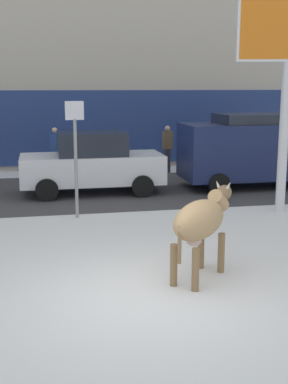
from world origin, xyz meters
The scene contains 9 objects.
ground_plane centered at (0.00, 0.00, 0.00)m, with size 120.00×120.00×0.00m, color white.
road_strip centered at (0.00, 8.17, 0.00)m, with size 60.00×5.60×0.01m, color #423F3F.
building_facade centered at (0.00, 15.55, 6.48)m, with size 44.00×6.10×13.00m.
cow_tan centered at (1.09, 0.63, 0.99)m, with size 1.61×1.65×1.54m.
car_white_sedan centered at (0.01, 7.94, 0.91)m, with size 4.20×1.99×1.84m.
car_navy_van centered at (5.18, 7.87, 1.24)m, with size 4.60×2.13×2.32m.
pedestrian_by_cars centered at (-0.97, 11.12, 0.88)m, with size 0.36×0.24×1.73m.
pedestrian_far_left centered at (3.12, 11.12, 0.88)m, with size 0.36×0.24×1.73m.
street_sign centered at (-0.65, 5.07, 1.67)m, with size 0.44×0.08×2.82m.
Camera 1 is at (-1.44, -7.21, 3.18)m, focal length 47.97 mm.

